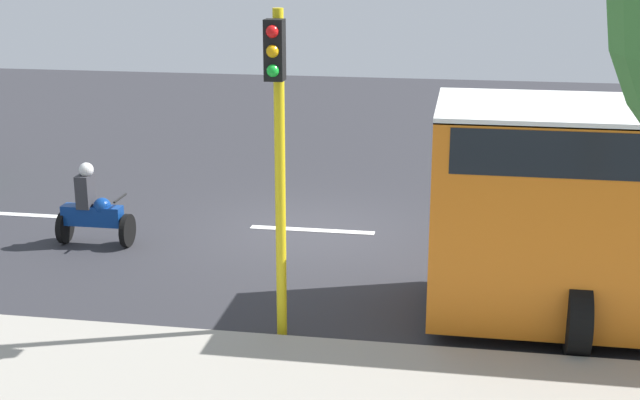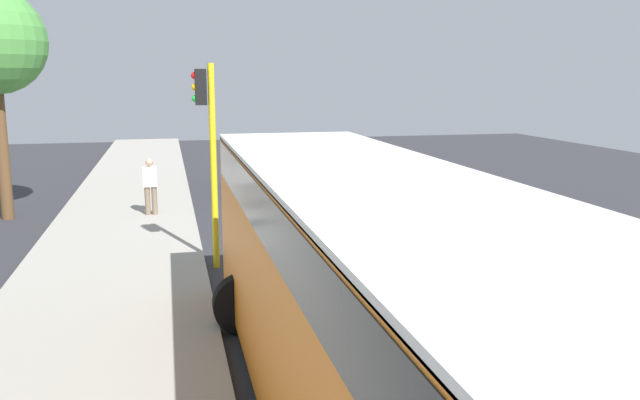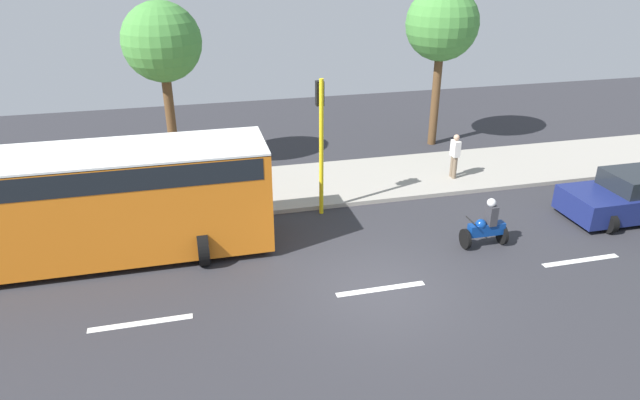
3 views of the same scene
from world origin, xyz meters
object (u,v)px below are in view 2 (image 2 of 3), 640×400
at_px(car_green, 360,165).
at_px(city_bus, 371,287).
at_px(motorcycle, 318,200).
at_px(traffic_light_corner, 208,137).
at_px(car_dark_blue, 266,171).
at_px(pedestrian_near_signal, 150,185).

relative_size(car_green, city_bus, 0.37).
bearing_deg(motorcycle, traffic_light_corner, 50.94).
height_order(car_dark_blue, car_green, same).
xyz_separation_m(car_green, motorcycle, (3.32, 6.75, -0.07)).
height_order(car_green, pedestrian_near_signal, pedestrian_near_signal).
height_order(motorcycle, traffic_light_corner, traffic_light_corner).
bearing_deg(car_green, pedestrian_near_signal, 33.71).
xyz_separation_m(car_dark_blue, pedestrian_near_signal, (4.12, 4.45, 0.35)).
bearing_deg(traffic_light_corner, motorcycle, -129.06).
xyz_separation_m(car_green, city_bus, (5.36, 18.41, 1.13)).
bearing_deg(motorcycle, car_dark_blue, -83.23).
relative_size(car_dark_blue, city_bus, 0.42).
relative_size(city_bus, pedestrian_near_signal, 6.51).
bearing_deg(pedestrian_near_signal, motorcycle, 164.53).
bearing_deg(traffic_light_corner, car_green, -121.55).
bearing_deg(car_dark_blue, city_bus, 85.54).
distance_m(car_green, city_bus, 19.20).
bearing_deg(car_green, motorcycle, 63.81).
xyz_separation_m(city_bus, traffic_light_corner, (1.34, -7.48, 1.08)).
xyz_separation_m(car_dark_blue, motorcycle, (-0.69, 5.77, -0.07)).
xyz_separation_m(car_dark_blue, city_bus, (1.36, 17.43, 1.13)).
distance_m(motorcycle, traffic_light_corner, 5.84).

